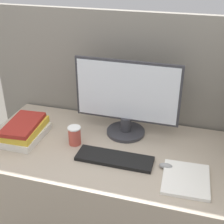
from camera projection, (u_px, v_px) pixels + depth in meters
The scene contains 8 objects.
cubicle_panel_rear at pixel (121, 118), 2.17m from camera, with size 1.82×0.04×1.45m.
desk at pixel (104, 196), 1.98m from camera, with size 1.42×0.75×0.75m.
monitor at pixel (127, 100), 1.83m from camera, with size 0.63×0.24×0.47m.
keyboard at pixel (115, 159), 1.69m from camera, with size 0.42×0.13×0.02m.
mouse at pixel (166, 166), 1.63m from camera, with size 0.07×0.04×0.03m.
coffee_cup at pixel (75, 135), 1.81m from camera, with size 0.08×0.08×0.11m.
book_stack at pixel (24, 130), 1.87m from camera, with size 0.22×0.31×0.11m.
paper_pile at pixel (186, 179), 1.54m from camera, with size 0.24×0.27×0.02m.
Camera 1 is at (0.47, -1.04, 1.78)m, focal length 50.00 mm.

